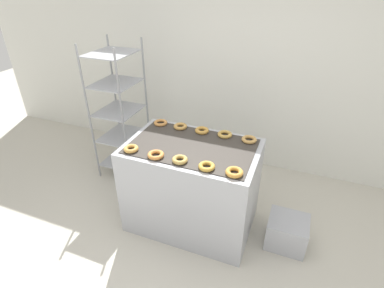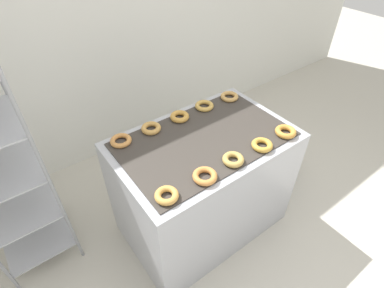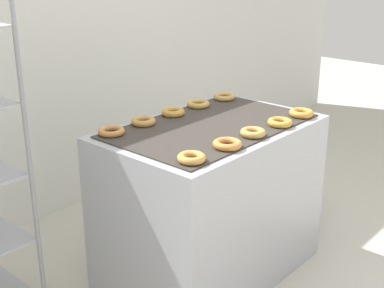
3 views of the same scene
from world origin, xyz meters
TOP-DOWN VIEW (x-y plane):
  - wall_back at (0.00, 2.12)m, footprint 8.00×0.05m
  - fryer_machine at (0.00, 0.67)m, footprint 1.29×0.83m
  - glaze_bin at (1.01, 0.72)m, footprint 0.39×0.36m
  - donut_near_leftmost at (-0.50, 0.38)m, footprint 0.14×0.14m
  - donut_near_left at (-0.24, 0.37)m, footprint 0.15×0.15m
  - donut_near_center at (0.00, 0.37)m, footprint 0.14×0.14m
  - donut_near_right at (0.25, 0.36)m, footprint 0.14×0.14m
  - donut_near_rightmost at (0.50, 0.36)m, footprint 0.15×0.15m
  - donut_far_leftmost at (-0.49, 0.97)m, footprint 0.15×0.15m
  - donut_far_left at (-0.25, 0.97)m, footprint 0.14×0.14m
  - donut_far_center at (-0.01, 0.97)m, footprint 0.15×0.15m
  - donut_far_right at (0.24, 0.97)m, footprint 0.15×0.15m
  - donut_far_rightmost at (0.49, 0.96)m, footprint 0.15×0.15m

SIDE VIEW (x-z plane):
  - glaze_bin at x=1.01m, z-range 0.00..0.32m
  - fryer_machine at x=0.00m, z-range 0.00..0.98m
  - donut_far_leftmost at x=-0.49m, z-range 0.99..1.02m
  - donut_far_rightmost at x=0.49m, z-range 0.99..1.02m
  - donut_far_right at x=0.24m, z-range 0.99..1.02m
  - donut_far_left at x=-0.25m, z-range 0.99..1.02m
  - donut_near_right at x=0.25m, z-range 0.99..1.02m
  - donut_near_left at x=-0.24m, z-range 0.99..1.02m
  - donut_near_leftmost at x=-0.50m, z-range 0.99..1.02m
  - donut_near_center at x=0.00m, z-range 0.99..1.02m
  - donut_far_center at x=-0.01m, z-range 0.99..1.03m
  - donut_near_rightmost at x=0.50m, z-range 0.99..1.03m
  - wall_back at x=0.00m, z-range 0.00..2.80m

